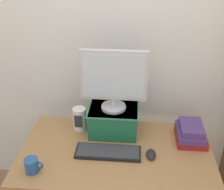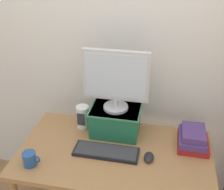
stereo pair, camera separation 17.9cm
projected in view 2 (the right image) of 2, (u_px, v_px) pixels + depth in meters
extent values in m
cube|color=silver|center=(129.00, 46.00, 2.07)|extent=(7.00, 0.08, 2.60)
cube|color=#9E7042|center=(115.00, 154.00, 1.91)|extent=(1.30, 0.73, 0.04)
cylinder|color=#9E7042|center=(54.00, 153.00, 2.47)|extent=(0.05, 0.05, 0.70)
cylinder|color=#9E7042|center=(195.00, 173.00, 2.26)|extent=(0.05, 0.05, 0.70)
cube|color=#1E6642|center=(116.00, 120.00, 2.05)|extent=(0.34, 0.26, 0.20)
cube|color=#337A56|center=(116.00, 109.00, 2.00)|extent=(0.36, 0.28, 0.01)
cylinder|color=#B7B7BA|center=(116.00, 107.00, 2.00)|extent=(0.18, 0.18, 0.02)
cylinder|color=#B7B7BA|center=(116.00, 102.00, 1.98)|extent=(0.03, 0.03, 0.06)
cube|color=#B7B7BA|center=(116.00, 76.00, 1.87)|extent=(0.45, 0.04, 0.36)
cube|color=silver|center=(115.00, 77.00, 1.86)|extent=(0.42, 0.00, 0.31)
cube|color=black|center=(106.00, 152.00, 1.88)|extent=(0.44, 0.15, 0.02)
cube|color=#333335|center=(106.00, 150.00, 1.88)|extent=(0.41, 0.13, 0.00)
ellipsoid|color=black|center=(149.00, 157.00, 1.83)|extent=(0.06, 0.10, 0.04)
cube|color=maroon|center=(193.00, 143.00, 1.94)|extent=(0.21, 0.24, 0.05)
cube|color=#4C336B|center=(192.00, 138.00, 1.92)|extent=(0.18, 0.24, 0.04)
cube|color=#4C336B|center=(194.00, 133.00, 1.89)|extent=(0.15, 0.21, 0.05)
cylinder|color=#234C84|center=(29.00, 159.00, 1.77)|extent=(0.09, 0.09, 0.09)
torus|color=#234C84|center=(36.00, 159.00, 1.76)|extent=(0.06, 0.01, 0.06)
cylinder|color=silver|center=(83.00, 117.00, 2.11)|extent=(0.10, 0.10, 0.18)
cube|color=#2D2D30|center=(81.00, 119.00, 2.07)|extent=(0.06, 0.00, 0.10)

